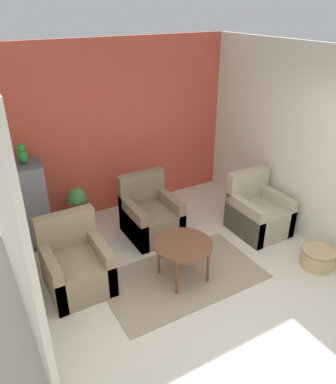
{
  "coord_description": "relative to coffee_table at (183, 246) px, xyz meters",
  "views": [
    {
      "loc": [
        -2.19,
        -2.19,
        3.21
      ],
      "look_at": [
        0.0,
        1.6,
        0.96
      ],
      "focal_mm": 35.0,
      "sensor_mm": 36.0,
      "label": 1
    }
  ],
  "objects": [
    {
      "name": "wall_right",
      "position": [
        2.09,
        0.58,
        0.89
      ],
      "size": [
        0.06,
        3.21,
        2.75
      ],
      "color": "beige",
      "rests_on": "ground_plane"
    },
    {
      "name": "wall_left",
      "position": [
        -1.87,
        0.58,
        0.89
      ],
      "size": [
        0.06,
        3.21,
        2.75
      ],
      "color": "beige",
      "rests_on": "ground_plane"
    },
    {
      "name": "area_rug",
      "position": [
        0.0,
        0.0,
        -0.48
      ],
      "size": [
        2.04,
        1.17,
        0.01
      ],
      "color": "gray",
      "rests_on": "ground_plane"
    },
    {
      "name": "wicker_basket",
      "position": [
        1.71,
        -0.7,
        -0.35
      ],
      "size": [
        0.46,
        0.46,
        0.25
      ],
      "color": "tan",
      "rests_on": "ground_plane"
    },
    {
      "name": "parrot",
      "position": [
        -1.43,
        1.78,
        0.9
      ],
      "size": [
        0.13,
        0.24,
        0.29
      ],
      "color": "#1E842D",
      "rests_on": "birdcage"
    },
    {
      "name": "armchair_left",
      "position": [
        -1.22,
        0.53,
        -0.19
      ],
      "size": [
        0.73,
        0.79,
        0.92
      ],
      "color": "#8E7A5B",
      "rests_on": "ground_plane"
    },
    {
      "name": "wall_back_accent",
      "position": [
        0.11,
        2.21,
        0.89
      ],
      "size": [
        4.02,
        0.06,
        2.75
      ],
      "color": "#C64C38",
      "rests_on": "ground_plane"
    },
    {
      "name": "coffee_table",
      "position": [
        0.0,
        0.0,
        0.0
      ],
      "size": [
        0.73,
        0.73,
        0.54
      ],
      "color": "brown",
      "rests_on": "ground_plane"
    },
    {
      "name": "armchair_middle",
      "position": [
        0.12,
        1.12,
        -0.19
      ],
      "size": [
        0.73,
        0.79,
        0.92
      ],
      "color": "#7A664C",
      "rests_on": "ground_plane"
    },
    {
      "name": "ground_plane",
      "position": [
        0.11,
        -1.03,
        -0.49
      ],
      "size": [
        20.0,
        20.0,
        0.0
      ],
      "primitive_type": "plane",
      "color": "beige",
      "rests_on": "ground"
    },
    {
      "name": "armchair_right",
      "position": [
        1.59,
        0.39,
        -0.19
      ],
      "size": [
        0.73,
        0.79,
        0.92
      ],
      "color": "tan",
      "rests_on": "ground_plane"
    },
    {
      "name": "birdcage",
      "position": [
        -1.43,
        1.78,
        0.12
      ],
      "size": [
        0.53,
        0.53,
        1.26
      ],
      "color": "#555559",
      "rests_on": "ground_plane"
    },
    {
      "name": "potted_plant",
      "position": [
        -0.77,
        1.82,
        -0.11
      ],
      "size": [
        0.31,
        0.29,
        0.69
      ],
      "color": "beige",
      "rests_on": "ground_plane"
    }
  ]
}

